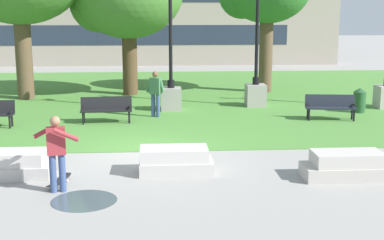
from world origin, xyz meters
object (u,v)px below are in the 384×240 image
concrete_block_left (175,161)px  concrete_block_right (344,166)px  skateboard (59,181)px  trash_bin (360,100)px  park_bench_near_left (106,108)px  concrete_block_center (12,165)px  park_bench_near_right (330,106)px  person_skateboarder (56,149)px  person_bystander_near_lawn (155,91)px  lamp_post_left (171,84)px  lamp_post_right (256,80)px

concrete_block_left → concrete_block_right: bearing=-9.6°
skateboard → trash_bin: 13.04m
park_bench_near_left → concrete_block_center: bearing=-105.1°
park_bench_near_right → trash_bin: bearing=39.8°
concrete_block_left → trash_bin: 10.52m
concrete_block_center → trash_bin: trash_bin is taller
person_skateboarder → person_bystander_near_lawn: size_ratio=1.00×
person_skateboarder → person_bystander_near_lawn: bearing=75.5°
park_bench_near_left → lamp_post_left: 3.30m
skateboard → park_bench_near_right: size_ratio=0.56×
concrete_block_right → trash_bin: 8.81m
park_bench_near_left → person_bystander_near_lawn: 2.02m
concrete_block_right → park_bench_near_right: bearing=74.6°
lamp_post_right → skateboard: bearing=-122.9°
park_bench_near_right → concrete_block_left: bearing=-133.9°
concrete_block_right → lamp_post_right: 9.81m
person_skateboarder → lamp_post_right: lamp_post_right is taller
concrete_block_right → lamp_post_left: 9.87m
concrete_block_center → person_bystander_near_lawn: 7.94m
person_skateboarder → skateboard: 1.03m
person_skateboarder → person_bystander_near_lawn: person_bystander_near_lawn is taller
park_bench_near_left → park_bench_near_right: same height
lamp_post_left → trash_bin: lamp_post_left is taller
lamp_post_left → trash_bin: (7.33, -0.95, -0.57)m
lamp_post_left → skateboard: bearing=-107.2°
concrete_block_left → trash_bin: size_ratio=1.87×
lamp_post_right → person_bystander_near_lawn: bearing=-153.6°
concrete_block_center → person_skateboarder: person_skateboarder is taller
park_bench_near_left → lamp_post_left: (2.35, 2.25, 0.54)m
concrete_block_center → lamp_post_left: bearing=64.5°
person_skateboarder → lamp_post_right: 12.11m
concrete_block_left → person_skateboarder: (-2.63, -1.25, 0.67)m
trash_bin → person_bystander_near_lawn: bearing=-177.2°
concrete_block_right → skateboard: (-6.70, -0.07, -0.22)m
person_skateboarder → trash_bin: bearing=40.7°
concrete_block_right → skateboard: concrete_block_right is taller
person_skateboarder → concrete_block_left: bearing=25.4°
concrete_block_right → person_bystander_near_lawn: (-4.49, 7.71, 0.68)m
concrete_block_left → concrete_block_right: same height
concrete_block_left → concrete_block_right: 4.06m
person_skateboarder → lamp_post_left: (2.75, 9.62, 0.10)m
concrete_block_left → lamp_post_right: lamp_post_right is taller
concrete_block_center → concrete_block_right: size_ratio=0.96×
concrete_block_right → trash_bin: trash_bin is taller
park_bench_near_left → lamp_post_right: size_ratio=0.34×
person_skateboarder → trash_bin: size_ratio=1.78×
trash_bin → lamp_post_right: bearing=156.2°
lamp_post_right → concrete_block_left: bearing=-111.9°
park_bench_near_left → trash_bin: bearing=7.7°
concrete_block_left → trash_bin: trash_bin is taller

